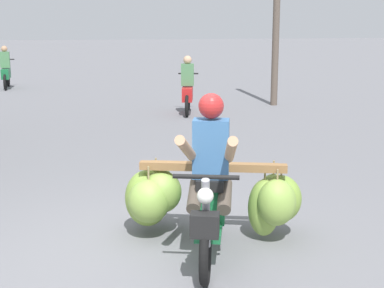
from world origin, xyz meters
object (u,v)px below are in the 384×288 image
Objects in this scene: motorbike_distant_ahead_right at (6,71)px; motorbike_main_loaded at (204,195)px; utility_pole at (277,5)px; motorbike_distant_ahead_left at (188,90)px.

motorbike_main_loaded is at bearing -74.61° from motorbike_distant_ahead_right.
motorbike_main_loaded is 14.62m from motorbike_distant_ahead_right.
utility_pole is at bearing 68.03° from motorbike_main_loaded.
motorbike_distant_ahead_left is at bearing -50.20° from motorbike_distant_ahead_right.
utility_pole reaches higher than motorbike_main_loaded.
motorbike_main_loaded is at bearing -98.20° from motorbike_distant_ahead_left.
utility_pole is at bearing -33.66° from motorbike_distant_ahead_right.
motorbike_distant_ahead_left is at bearing -157.69° from utility_pole.
motorbike_distant_ahead_right is 0.31× the size of utility_pole.
motorbike_distant_ahead_right is at bearing 129.80° from motorbike_distant_ahead_left.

